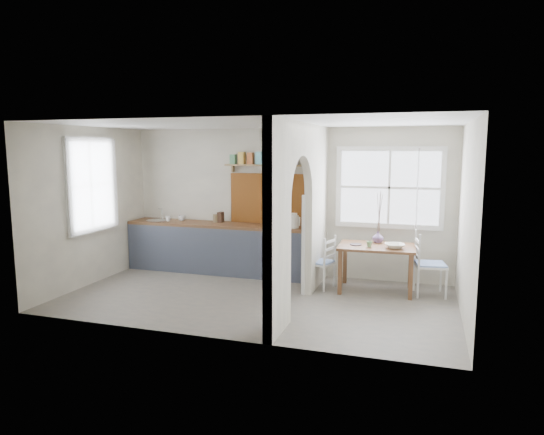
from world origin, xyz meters
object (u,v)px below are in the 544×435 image
(chair_left, at_px, (320,262))
(kettle, at_px, (294,221))
(chair_right, at_px, (430,264))
(vase, at_px, (378,237))
(dining_table, at_px, (376,268))

(chair_left, xyz_separation_m, kettle, (-0.53, 0.33, 0.60))
(chair_left, distance_m, kettle, 0.87)
(chair_right, xyz_separation_m, vase, (-0.82, 0.21, 0.33))
(dining_table, distance_m, chair_right, 0.82)
(dining_table, relative_size, kettle, 4.55)
(chair_left, xyz_separation_m, vase, (0.88, 0.32, 0.40))
(chair_left, height_order, kettle, kettle)
(dining_table, height_order, kettle, kettle)
(kettle, bearing_deg, chair_right, 1.78)
(chair_left, bearing_deg, kettle, -105.34)
(chair_right, bearing_deg, kettle, 74.80)
(dining_table, distance_m, chair_left, 0.89)
(chair_left, bearing_deg, dining_table, 111.60)
(kettle, bearing_deg, dining_table, -3.13)
(chair_left, relative_size, kettle, 3.32)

